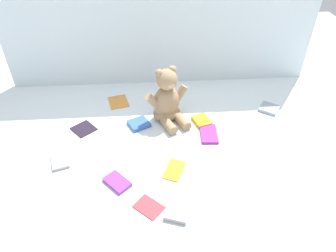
{
  "coord_description": "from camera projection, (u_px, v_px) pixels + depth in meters",
  "views": [
    {
      "loc": [
        -0.07,
        -1.18,
        0.96
      ],
      "look_at": [
        0.0,
        -0.1,
        0.1
      ],
      "focal_mm": 33.43,
      "sensor_mm": 36.0,
      "label": 1
    }
  ],
  "objects": [
    {
      "name": "ground_plane",
      "position": [
        166.0,
        129.0,
        1.52
      ],
      "size": [
        3.2,
        3.2,
        0.0
      ],
      "primitive_type": "plane",
      "color": "silver"
    },
    {
      "name": "backdrop_drape",
      "position": [
        160.0,
        19.0,
        1.66
      ],
      "size": [
        1.71,
        0.03,
        0.75
      ],
      "primitive_type": "cube",
      "color": "silver",
      "rests_on": "ground_plane"
    },
    {
      "name": "teddy_bear",
      "position": [
        167.0,
        101.0,
        1.53
      ],
      "size": [
        0.23,
        0.24,
        0.28
      ],
      "rotation": [
        0.0,
        0.0,
        0.42
      ],
      "color": "#9E7F5B",
      "rests_on": "ground_plane"
    },
    {
      "name": "book_case_0",
      "position": [
        149.0,
        207.0,
        1.16
      ],
      "size": [
        0.13,
        0.12,
        0.01
      ],
      "primitive_type": "cube",
      "rotation": [
        0.0,
        0.0,
        3.99
      ],
      "color": "#C53942",
      "rests_on": "ground_plane"
    },
    {
      "name": "book_case_1",
      "position": [
        174.0,
        169.0,
        1.31
      ],
      "size": [
        0.11,
        0.14,
        0.01
      ],
      "primitive_type": "cube",
      "rotation": [
        0.0,
        0.0,
        2.74
      ],
      "color": "gold",
      "rests_on": "ground_plane"
    },
    {
      "name": "book_case_2",
      "position": [
        84.0,
        128.0,
        1.52
      ],
      "size": [
        0.14,
        0.14,
        0.01
      ],
      "primitive_type": "cube",
      "rotation": [
        0.0,
        0.0,
        0.7
      ],
      "color": "black",
      "rests_on": "ground_plane"
    },
    {
      "name": "book_case_3",
      "position": [
        202.0,
        121.0,
        1.56
      ],
      "size": [
        0.1,
        0.11,
        0.02
      ],
      "primitive_type": "cube",
      "rotation": [
        0.0,
        0.0,
        0.3
      ],
      "color": "orange",
      "rests_on": "ground_plane"
    },
    {
      "name": "book_case_4",
      "position": [
        118.0,
        102.0,
        1.7
      ],
      "size": [
        0.12,
        0.14,
        0.01
      ],
      "primitive_type": "cube",
      "rotation": [
        0.0,
        0.0,
        0.24
      ],
      "color": "orange",
      "rests_on": "ground_plane"
    },
    {
      "name": "book_case_5",
      "position": [
        278.0,
        176.0,
        1.28
      ],
      "size": [
        0.13,
        0.12,
        0.01
      ],
      "primitive_type": "cube",
      "rotation": [
        0.0,
        0.0,
        5.33
      ],
      "color": "white",
      "rests_on": "ground_plane"
    },
    {
      "name": "book_case_6",
      "position": [
        269.0,
        109.0,
        1.65
      ],
      "size": [
        0.13,
        0.13,
        0.02
      ],
      "primitive_type": "cube",
      "rotation": [
        0.0,
        0.0,
        5.66
      ],
      "color": "#8B92A8",
      "rests_on": "ground_plane"
    },
    {
      "name": "book_case_7",
      "position": [
        139.0,
        124.0,
        1.54
      ],
      "size": [
        0.12,
        0.12,
        0.02
      ],
      "primitive_type": "cube",
      "rotation": [
        0.0,
        0.0,
        2.02
      ],
      "color": "#325CAD",
      "rests_on": "ground_plane"
    },
    {
      "name": "book_case_8",
      "position": [
        209.0,
        134.0,
        1.48
      ],
      "size": [
        0.09,
        0.14,
        0.01
      ],
      "primitive_type": "cube",
      "rotation": [
        0.0,
        0.0,
        6.22
      ],
      "color": "purple",
      "rests_on": "ground_plane"
    },
    {
      "name": "book_case_9",
      "position": [
        60.0,
        161.0,
        1.34
      ],
      "size": [
        0.1,
        0.11,
        0.01
      ],
      "primitive_type": "cube",
      "rotation": [
        0.0,
        0.0,
        3.44
      ],
      "color": "#A09894",
      "rests_on": "ground_plane"
    },
    {
      "name": "book_case_10",
      "position": [
        177.0,
        211.0,
        1.14
      ],
      "size": [
        0.11,
        0.11,
        0.02
      ],
      "primitive_type": "cube",
      "rotation": [
        0.0,
        0.0,
        2.81
      ],
      "color": "#999395",
      "rests_on": "ground_plane"
    },
    {
      "name": "book_case_11",
      "position": [
        117.0,
        182.0,
        1.25
      ],
      "size": [
        0.12,
        0.13,
        0.02
      ],
      "primitive_type": "cube",
      "rotation": [
        0.0,
        0.0,
        3.88
      ],
      "color": "purple",
      "rests_on": "ground_plane"
    }
  ]
}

